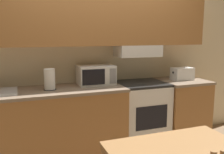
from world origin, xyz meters
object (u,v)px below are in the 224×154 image
Objects in this scene: paper_towel_roll at (50,79)px; stove_range at (141,114)px; microwave at (96,75)px; toaster at (182,74)px.

stove_range is at bearing 1.45° from paper_towel_roll.
microwave reaches higher than toaster.
paper_towel_roll is at bearing -178.55° from stove_range.
microwave is at bearing 170.03° from stove_range.
microwave is at bearing 13.00° from paper_towel_roll.
toaster is (0.64, -0.01, 0.55)m from stove_range.
toaster reaches higher than stove_range.
toaster is (1.27, -0.12, -0.03)m from microwave.
toaster is at bearing 0.52° from paper_towel_roll.
microwave is at bearing 174.41° from toaster.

